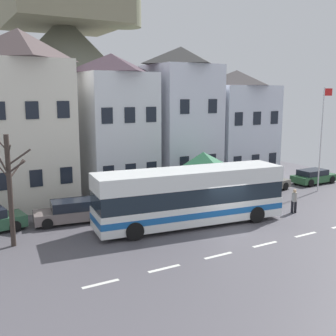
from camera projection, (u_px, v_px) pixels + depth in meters
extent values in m
cube|color=#514E55|center=(236.00, 232.00, 23.20)|extent=(40.00, 60.00, 0.06)
cube|color=silver|center=(101.00, 284.00, 16.77)|extent=(1.60, 0.20, 0.01)
cube|color=silver|center=(164.00, 268.00, 18.23)|extent=(1.60, 0.20, 0.01)
cube|color=silver|center=(218.00, 255.00, 19.69)|extent=(1.60, 0.20, 0.01)
cube|color=silver|center=(265.00, 244.00, 21.15)|extent=(1.60, 0.20, 0.01)
cube|color=silver|center=(306.00, 234.00, 22.61)|extent=(1.60, 0.20, 0.01)
cube|color=silver|center=(24.00, 134.00, 28.31)|extent=(5.87, 6.40, 9.94)
pyramid|color=#4F4242|center=(18.00, 44.00, 27.23)|extent=(5.87, 6.40, 2.08)
cube|color=black|center=(4.00, 182.00, 25.07)|extent=(0.80, 0.06, 1.10)
cube|color=black|center=(36.00, 178.00, 26.02)|extent=(0.80, 0.06, 1.10)
cube|color=black|center=(66.00, 175.00, 26.97)|extent=(0.80, 0.06, 1.10)
cube|color=black|center=(32.00, 110.00, 25.24)|extent=(0.80, 0.06, 1.10)
cube|color=black|center=(63.00, 110.00, 26.19)|extent=(0.80, 0.06, 1.10)
cube|color=silver|center=(113.00, 134.00, 31.62)|extent=(5.07, 6.44, 9.23)
pyramid|color=#473640|center=(111.00, 63.00, 30.66)|extent=(5.07, 6.44, 1.45)
cube|color=black|center=(109.00, 173.00, 28.46)|extent=(0.80, 0.06, 1.10)
cube|color=black|center=(131.00, 171.00, 29.28)|extent=(0.80, 0.06, 1.10)
cube|color=black|center=(152.00, 169.00, 30.10)|extent=(0.80, 0.06, 1.10)
cube|color=black|center=(107.00, 116.00, 27.73)|extent=(0.80, 0.06, 1.10)
cube|color=black|center=(130.00, 115.00, 28.56)|extent=(0.80, 0.06, 1.10)
cube|color=black|center=(151.00, 114.00, 29.38)|extent=(0.80, 0.06, 1.10)
cube|color=silver|center=(181.00, 127.00, 33.94)|extent=(5.16, 5.37, 9.99)
pyramid|color=#383736|center=(181.00, 56.00, 32.91)|extent=(5.16, 5.37, 1.44)
cube|color=black|center=(184.00, 163.00, 31.46)|extent=(0.80, 0.06, 1.10)
cube|color=black|center=(212.00, 161.00, 32.72)|extent=(0.80, 0.06, 1.10)
cube|color=black|center=(185.00, 107.00, 30.68)|extent=(0.80, 0.06, 1.10)
cube|color=black|center=(213.00, 106.00, 31.93)|extent=(0.80, 0.06, 1.10)
cube|color=silver|center=(235.00, 133.00, 37.11)|extent=(5.93, 5.69, 8.39)
pyramid|color=#423D3E|center=(237.00, 78.00, 36.23)|extent=(5.93, 5.69, 1.36)
cube|color=black|center=(237.00, 163.00, 34.08)|extent=(0.80, 0.06, 1.10)
cube|color=black|center=(255.00, 161.00, 35.05)|extent=(0.80, 0.06, 1.10)
cube|color=black|center=(273.00, 159.00, 36.01)|extent=(0.80, 0.06, 1.10)
cube|color=black|center=(239.00, 119.00, 33.42)|extent=(0.80, 0.06, 1.10)
cube|color=black|center=(257.00, 118.00, 34.39)|extent=(0.80, 0.06, 1.10)
cube|color=black|center=(274.00, 118.00, 35.35)|extent=(0.80, 0.06, 1.10)
cone|color=#686958|center=(67.00, 87.00, 50.50)|extent=(33.63, 33.63, 17.00)
cube|color=white|center=(190.00, 211.00, 24.21)|extent=(11.63, 3.92, 1.18)
cube|color=#1959A5|center=(190.00, 210.00, 24.20)|extent=(11.65, 3.94, 0.36)
cube|color=#19232D|center=(190.00, 193.00, 24.01)|extent=(11.53, 3.86, 1.00)
cube|color=white|center=(190.00, 177.00, 23.84)|extent=(11.63, 3.92, 0.93)
cube|color=#19232D|center=(270.00, 185.00, 26.20)|extent=(0.32, 2.17, 0.96)
cylinder|color=black|center=(234.00, 204.00, 26.88)|extent=(1.03, 0.40, 1.00)
cylinder|color=black|center=(257.00, 215.00, 24.63)|extent=(1.03, 0.40, 1.00)
cylinder|color=black|center=(121.00, 218.00, 23.91)|extent=(1.03, 0.40, 1.00)
cylinder|color=black|center=(135.00, 231.00, 21.66)|extent=(1.03, 0.40, 1.00)
cylinder|color=#473D33|center=(171.00, 184.00, 29.75)|extent=(0.14, 0.14, 2.40)
cylinder|color=#473D33|center=(208.00, 179.00, 31.35)|extent=(0.14, 0.14, 2.40)
cylinder|color=#473D33|center=(196.00, 194.00, 26.93)|extent=(0.14, 0.14, 2.40)
cylinder|color=#473D33|center=(236.00, 188.00, 28.53)|extent=(0.14, 0.14, 2.40)
pyramid|color=#2C6D46|center=(203.00, 161.00, 28.81)|extent=(3.60, 3.60, 1.26)
cylinder|color=black|center=(7.00, 219.00, 24.30)|extent=(0.66, 0.28, 0.64)
cylinder|color=black|center=(15.00, 226.00, 23.03)|extent=(0.66, 0.28, 0.64)
cube|color=#2B5B35|center=(314.00, 178.00, 35.47)|extent=(4.08, 1.75, 0.58)
cube|color=#1E232D|center=(313.00, 172.00, 35.27)|extent=(2.45, 1.53, 0.46)
cylinder|color=black|center=(317.00, 176.00, 36.85)|extent=(0.64, 0.21, 0.64)
cylinder|color=black|center=(332.00, 180.00, 35.46)|extent=(0.64, 0.21, 0.64)
cylinder|color=black|center=(296.00, 180.00, 35.53)|extent=(0.64, 0.21, 0.64)
cylinder|color=black|center=(311.00, 183.00, 34.13)|extent=(0.64, 0.21, 0.64)
cube|color=slate|center=(266.00, 185.00, 32.76)|extent=(4.44, 2.45, 0.61)
cube|color=#1E232D|center=(264.00, 178.00, 32.53)|extent=(2.74, 1.98, 0.51)
cylinder|color=black|center=(268.00, 183.00, 34.32)|extent=(0.66, 0.29, 0.64)
cylinder|color=black|center=(285.00, 186.00, 32.96)|extent=(0.66, 0.29, 0.64)
cylinder|color=black|center=(246.00, 187.00, 32.63)|extent=(0.66, 0.29, 0.64)
cylinder|color=black|center=(263.00, 191.00, 31.26)|extent=(0.66, 0.29, 0.64)
cube|color=slate|center=(69.00, 215.00, 24.70)|extent=(4.37, 2.28, 0.61)
cube|color=#1E232D|center=(73.00, 205.00, 24.67)|extent=(2.69, 1.85, 0.58)
cylinder|color=black|center=(47.00, 224.00, 23.47)|extent=(0.66, 0.29, 0.64)
cylinder|color=black|center=(45.00, 216.00, 24.97)|extent=(0.66, 0.29, 0.64)
cylinder|color=black|center=(95.00, 218.00, 24.48)|extent=(0.66, 0.29, 0.64)
cylinder|color=black|center=(90.00, 211.00, 25.98)|extent=(0.66, 0.29, 0.64)
cylinder|color=#38332D|center=(228.00, 200.00, 28.40)|extent=(0.16, 0.16, 0.80)
cylinder|color=#38332D|center=(229.00, 199.00, 28.57)|extent=(0.16, 0.16, 0.80)
cylinder|color=#232B38|center=(229.00, 191.00, 28.37)|extent=(0.30, 0.30, 0.62)
sphere|color=tan|center=(229.00, 185.00, 28.29)|extent=(0.22, 0.22, 0.22)
cylinder|color=#2D2D38|center=(251.00, 195.00, 29.79)|extent=(0.12, 0.12, 0.84)
cylinder|color=#2D2D38|center=(254.00, 195.00, 29.74)|extent=(0.12, 0.12, 0.84)
cylinder|color=gray|center=(253.00, 186.00, 29.64)|extent=(0.32, 0.32, 0.59)
sphere|color=tan|center=(253.00, 181.00, 29.57)|extent=(0.21, 0.21, 0.21)
cylinder|color=black|center=(295.00, 207.00, 26.70)|extent=(0.17, 0.17, 0.81)
cylinder|color=black|center=(292.00, 207.00, 26.70)|extent=(0.17, 0.17, 0.81)
cylinder|color=gray|center=(294.00, 197.00, 26.58)|extent=(0.32, 0.32, 0.61)
sphere|color=tan|center=(295.00, 191.00, 26.51)|extent=(0.22, 0.22, 0.22)
cylinder|color=#38332D|center=(274.00, 198.00, 28.92)|extent=(0.16, 0.16, 0.85)
cylinder|color=#38332D|center=(277.00, 198.00, 28.78)|extent=(0.16, 0.16, 0.85)
cylinder|color=gray|center=(276.00, 189.00, 28.73)|extent=(0.32, 0.32, 0.61)
sphere|color=tan|center=(276.00, 183.00, 28.65)|extent=(0.24, 0.24, 0.24)
cube|color=#33473D|center=(202.00, 187.00, 32.09)|extent=(1.56, 0.45, 0.08)
cube|color=#33473D|center=(200.00, 184.00, 32.24)|extent=(1.56, 0.06, 0.40)
cube|color=#2D2D33|center=(194.00, 191.00, 31.79)|extent=(0.08, 0.36, 0.45)
cube|color=#2D2D33|center=(209.00, 189.00, 32.47)|extent=(0.08, 0.36, 0.45)
cylinder|color=silver|center=(321.00, 140.00, 31.95)|extent=(0.10, 0.10, 8.17)
cube|color=red|center=(328.00, 92.00, 31.49)|extent=(0.90, 0.03, 0.56)
cylinder|color=#382D28|center=(10.00, 191.00, 20.43)|extent=(0.25, 0.25, 5.75)
cylinder|color=#382D28|center=(19.00, 157.00, 20.20)|extent=(1.12, 0.52, 0.85)
cylinder|color=#382D28|center=(9.00, 152.00, 19.66)|extent=(0.10, 1.00, 0.84)
cylinder|color=#382D28|center=(4.00, 166.00, 19.93)|extent=(0.57, 0.49, 1.04)
cylinder|color=#382D28|center=(16.00, 169.00, 20.88)|extent=(0.99, 1.06, 0.87)
cylinder|color=#382D28|center=(16.00, 167.00, 19.81)|extent=(0.69, 1.31, 0.80)
cylinder|color=#382D28|center=(1.00, 144.00, 20.06)|extent=(0.55, 0.50, 0.70)
cylinder|color=#382D28|center=(4.00, 172.00, 20.27)|extent=(0.50, 0.35, 0.69)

